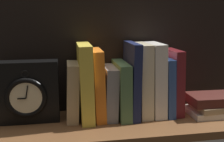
% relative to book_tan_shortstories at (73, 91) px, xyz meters
% --- Properties ---
extents(ground_plane, '(0.91, 0.27, 0.03)m').
position_rel_book_tan_shortstories_xyz_m(ground_plane, '(0.17, -0.04, -0.11)').
color(ground_plane, brown).
extents(back_panel, '(0.91, 0.01, 0.40)m').
position_rel_book_tan_shortstories_xyz_m(back_panel, '(0.17, 0.09, 0.10)').
color(back_panel, black).
rests_on(back_panel, ground_plane).
extents(book_tan_shortstories, '(0.05, 0.12, 0.19)m').
position_rel_book_tan_shortstories_xyz_m(book_tan_shortstories, '(0.00, 0.00, 0.00)').
color(book_tan_shortstories, tan).
rests_on(book_tan_shortstories, ground_plane).
extents(book_yellow_seinlanguage, '(0.05, 0.17, 0.25)m').
position_rel_book_tan_shortstories_xyz_m(book_yellow_seinlanguage, '(0.04, 0.00, 0.03)').
color(book_yellow_seinlanguage, gold).
rests_on(book_yellow_seinlanguage, ground_plane).
extents(book_orange_pandolfini, '(0.04, 0.14, 0.23)m').
position_rel_book_tan_shortstories_xyz_m(book_orange_pandolfini, '(0.08, 0.00, 0.02)').
color(book_orange_pandolfini, orange).
rests_on(book_orange_pandolfini, ground_plane).
extents(book_gray_chess, '(0.04, 0.14, 0.17)m').
position_rel_book_tan_shortstories_xyz_m(book_gray_chess, '(0.12, 0.00, -0.01)').
color(book_gray_chess, gray).
rests_on(book_gray_chess, ground_plane).
extents(book_green_romantic, '(0.04, 0.16, 0.19)m').
position_rel_book_tan_shortstories_xyz_m(book_green_romantic, '(0.16, 0.00, -0.00)').
color(book_green_romantic, '#476B44').
rests_on(book_green_romantic, ground_plane).
extents(book_navy_bierce, '(0.03, 0.16, 0.25)m').
position_rel_book_tan_shortstories_xyz_m(book_navy_bierce, '(0.20, 0.00, 0.03)').
color(book_navy_bierce, '#192147').
rests_on(book_navy_bierce, ground_plane).
extents(book_cream_twain, '(0.05, 0.14, 0.25)m').
position_rel_book_tan_shortstories_xyz_m(book_cream_twain, '(0.23, 0.00, 0.03)').
color(book_cream_twain, beige).
rests_on(book_cream_twain, ground_plane).
extents(book_white_catcher, '(0.05, 0.14, 0.25)m').
position_rel_book_tan_shortstories_xyz_m(book_white_catcher, '(0.28, 0.00, 0.03)').
color(book_white_catcher, silver).
rests_on(book_white_catcher, ground_plane).
extents(book_blue_modern, '(0.03, 0.14, 0.20)m').
position_rel_book_tan_shortstories_xyz_m(book_blue_modern, '(0.32, 0.00, 0.01)').
color(book_blue_modern, '#2D4C8E').
rests_on(book_blue_modern, ground_plane).
extents(book_maroon_dawkins, '(0.04, 0.13, 0.22)m').
position_rel_book_tan_shortstories_xyz_m(book_maroon_dawkins, '(0.35, 0.00, 0.02)').
color(book_maroon_dawkins, maroon).
rests_on(book_maroon_dawkins, ground_plane).
extents(framed_clock, '(0.20, 0.07, 0.20)m').
position_rel_book_tan_shortstories_xyz_m(framed_clock, '(-0.14, 0.00, 0.00)').
color(framed_clock, black).
rests_on(framed_clock, ground_plane).
extents(book_stack_side, '(0.19, 0.12, 0.07)m').
position_rel_book_tan_shortstories_xyz_m(book_stack_side, '(0.48, -0.04, -0.06)').
color(book_stack_side, beige).
rests_on(book_stack_side, ground_plane).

